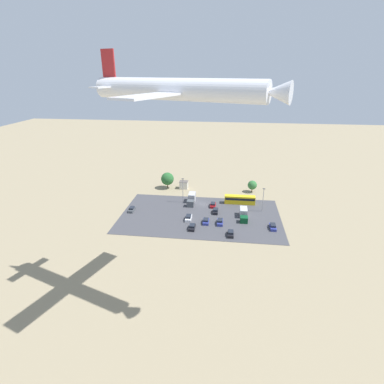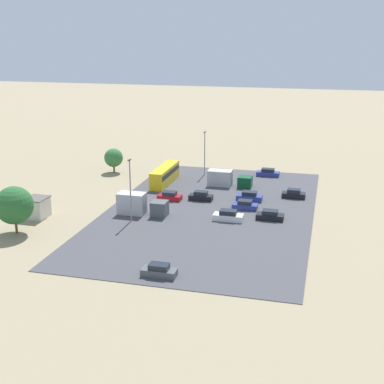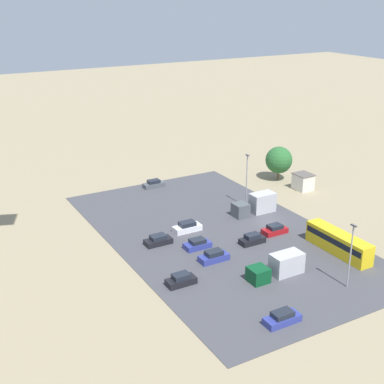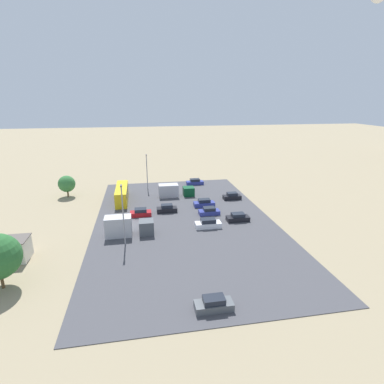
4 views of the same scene
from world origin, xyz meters
name	(u,v)px [view 4 (image 4 of 4)]	position (x,y,z in m)	size (l,w,h in m)	color
ground_plane	(132,225)	(0.00, 0.00, 0.00)	(400.00, 400.00, 0.00)	gray
parking_lot_surface	(184,221)	(0.00, 9.70, 0.04)	(55.77, 32.90, 0.08)	#424247
shed_building	(17,249)	(9.72, -15.92, 1.62)	(3.68, 3.27, 3.22)	silver
bus	(122,193)	(-14.01, -2.39, 1.81)	(11.59, 2.50, 3.20)	gold
parked_car_0	(195,182)	(-24.21, 16.20, 0.72)	(1.87, 4.55, 1.54)	navy
parked_car_1	(232,196)	(-10.64, 22.32, 0.74)	(1.84, 4.04, 1.58)	black
parked_car_2	(141,213)	(-3.99, 1.61, 0.70)	(1.99, 4.11, 1.50)	maroon
parked_car_3	(238,218)	(1.73, 19.61, 0.71)	(1.95, 4.24, 1.51)	black
parked_car_4	(204,203)	(-7.12, 15.04, 0.75)	(1.90, 4.41, 1.62)	navy
parked_car_5	(209,211)	(-2.40, 15.02, 0.70)	(1.99, 4.11, 1.48)	navy
parked_car_6	(167,209)	(-5.20, 6.88, 0.74)	(1.75, 4.07, 1.59)	black
parked_car_7	(208,224)	(3.70, 13.41, 0.76)	(1.96, 4.63, 1.64)	silver
parked_car_8	(214,304)	(25.11, 9.12, 0.72)	(1.79, 4.22, 1.54)	#4C5156
parked_truck_0	(174,191)	(-15.05, 9.55, 1.43)	(2.52, 8.29, 2.94)	#0C4723
parked_truck_1	(126,227)	(4.43, -0.82, 1.64)	(2.51, 8.02, 3.40)	#4C5156
tree_near_shed	(67,184)	(-19.44, -15.12, 3.11)	(3.85, 3.85, 5.04)	brown
light_pole_lot_centre	(123,213)	(7.79, -0.97, 5.39)	(0.90, 0.28, 9.75)	gray
light_pole_lot_edge	(147,170)	(-21.93, 3.58, 4.97)	(0.90, 0.28, 8.92)	gray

